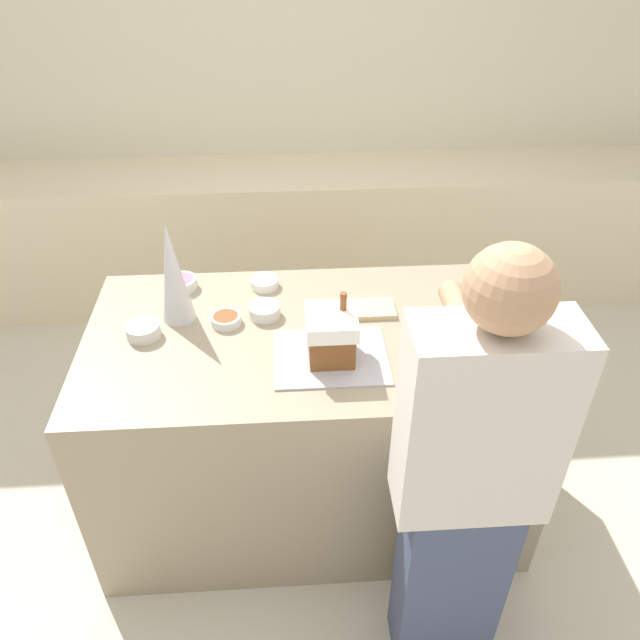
% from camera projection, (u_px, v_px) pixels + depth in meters
% --- Properties ---
extents(ground_plane, '(12.00, 12.00, 0.00)m').
position_uv_depth(ground_plane, '(314.00, 492.00, 2.96)').
color(ground_plane, beige).
extents(wall_back, '(8.00, 0.05, 2.60)m').
position_uv_depth(wall_back, '(294.00, 87.00, 3.88)').
color(wall_back, beige).
rests_on(wall_back, ground_plane).
extents(back_cabinet_block, '(6.00, 0.60, 0.88)m').
position_uv_depth(back_cabinet_block, '(298.00, 234.00, 4.12)').
color(back_cabinet_block, beige).
rests_on(back_cabinet_block, ground_plane).
extents(kitchen_island, '(1.76, 0.94, 0.95)m').
position_uv_depth(kitchen_island, '(313.00, 421.00, 2.68)').
color(kitchen_island, gray).
rests_on(kitchen_island, ground_plane).
extents(baking_tray, '(0.41, 0.34, 0.01)m').
position_uv_depth(baking_tray, '(331.00, 357.00, 2.28)').
color(baking_tray, '#B2B2BC').
rests_on(baking_tray, kitchen_island).
extents(gingerbread_house, '(0.18, 0.19, 0.25)m').
position_uv_depth(gingerbread_house, '(331.00, 334.00, 2.22)').
color(gingerbread_house, brown).
rests_on(gingerbread_house, baking_tray).
extents(decorative_tree, '(0.13, 0.13, 0.42)m').
position_uv_depth(decorative_tree, '(173.00, 273.00, 2.36)').
color(decorative_tree, silver).
rests_on(decorative_tree, kitchen_island).
extents(candy_bowl_beside_tree, '(0.13, 0.13, 0.05)m').
position_uv_depth(candy_bowl_beside_tree, '(143.00, 330.00, 2.37)').
color(candy_bowl_beside_tree, silver).
rests_on(candy_bowl_beside_tree, kitchen_island).
extents(candy_bowl_far_left, '(0.12, 0.12, 0.04)m').
position_uv_depth(candy_bowl_far_left, '(264.00, 282.00, 2.65)').
color(candy_bowl_far_left, white).
rests_on(candy_bowl_far_left, kitchen_island).
extents(candy_bowl_front_corner, '(0.12, 0.12, 0.04)m').
position_uv_depth(candy_bowl_front_corner, '(226.00, 319.00, 2.44)').
color(candy_bowl_front_corner, white).
rests_on(candy_bowl_front_corner, kitchen_island).
extents(candy_bowl_near_tray_right, '(0.13, 0.13, 0.05)m').
position_uv_depth(candy_bowl_near_tray_right, '(264.00, 310.00, 2.48)').
color(candy_bowl_near_tray_right, white).
rests_on(candy_bowl_near_tray_right, kitchen_island).
extents(candy_bowl_near_tray_left, '(0.13, 0.13, 0.05)m').
position_uv_depth(candy_bowl_near_tray_left, '(182.00, 283.00, 2.64)').
color(candy_bowl_near_tray_left, silver).
rests_on(candy_bowl_near_tray_left, kitchen_island).
extents(cookbook, '(0.19, 0.13, 0.02)m').
position_uv_depth(cookbook, '(371.00, 309.00, 2.51)').
color(cookbook, '#CCB78C').
rests_on(cookbook, kitchen_island).
extents(person, '(0.45, 0.56, 1.72)m').
position_uv_depth(person, '(467.00, 487.00, 1.88)').
color(person, '#424C6B').
rests_on(person, ground_plane).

